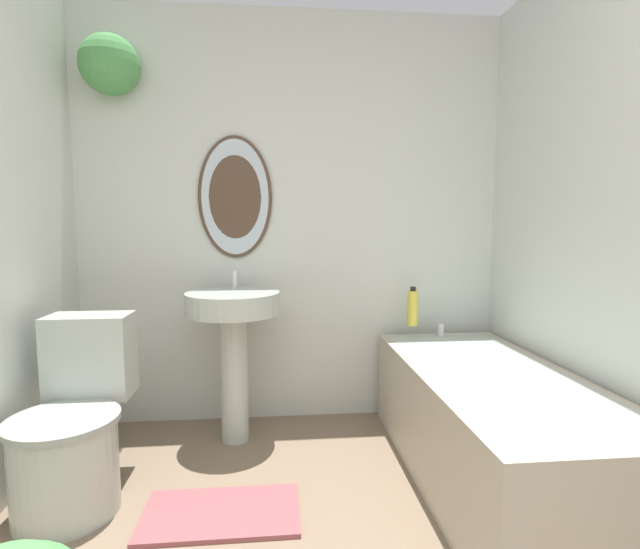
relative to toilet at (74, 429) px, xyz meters
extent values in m
cube|color=silver|center=(0.96, 0.83, 0.88)|extent=(2.58, 0.06, 2.40)
ellipsoid|color=#4C3828|center=(0.62, 0.78, 1.02)|extent=(0.43, 0.02, 0.70)
ellipsoid|color=silver|center=(0.62, 0.78, 1.02)|extent=(0.39, 0.01, 0.66)
cylinder|color=#47474C|center=(-0.02, 0.70, 1.78)|extent=(0.14, 0.14, 0.08)
sphere|color=#4C934C|center=(-0.02, 0.70, 1.71)|extent=(0.31, 0.31, 0.31)
cylinder|color=#B2BCB2|center=(0.00, -0.09, -0.13)|extent=(0.40, 0.40, 0.38)
cylinder|color=#97A097|center=(0.00, -0.09, 0.08)|extent=(0.43, 0.43, 0.02)
cube|color=#B2BCB2|center=(0.00, 0.21, 0.26)|extent=(0.36, 0.21, 0.38)
cylinder|color=#B2BCB2|center=(0.62, 0.51, 0.03)|extent=(0.15, 0.15, 0.70)
cylinder|color=#B2BCB2|center=(0.62, 0.51, 0.44)|extent=(0.50, 0.50, 0.12)
cylinder|color=silver|center=(0.62, 0.65, 0.55)|extent=(0.02, 0.02, 0.10)
cube|color=#B2A893|center=(1.82, -0.03, -0.06)|extent=(0.70, 1.55, 0.51)
cube|color=#B2BCB2|center=(1.82, -0.03, 0.18)|extent=(0.60, 1.45, 0.04)
cylinder|color=silver|center=(1.82, 0.65, 0.24)|extent=(0.04, 0.04, 0.08)
cylinder|color=gold|center=(1.64, 0.63, 0.38)|extent=(0.06, 0.06, 0.20)
cylinder|color=black|center=(1.64, 0.63, 0.49)|extent=(0.03, 0.03, 0.02)
cube|color=#934C51|center=(0.62, -0.17, -0.31)|extent=(0.63, 0.35, 0.02)
camera|label=1|loc=(0.85, -1.96, 0.85)|focal=26.00mm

